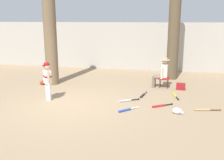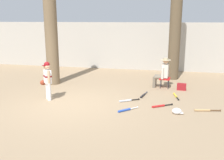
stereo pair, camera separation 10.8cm
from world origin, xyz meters
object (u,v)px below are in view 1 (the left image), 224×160
Objects in this scene: tree_near_player at (50,30)px; bat_wood_tan at (204,110)px; bat_aluminum_silver at (127,100)px; bat_black_composite at (143,95)px; seated_spectator at (162,72)px; handbag_beside_stool at (181,87)px; batting_helmet_white at (177,111)px; bat_blue_youth at (126,110)px; bat_red_barrel at (160,106)px; folding_stool at (164,79)px; tree_behind_spectator at (174,34)px; bat_yellow_trainer at (175,95)px; young_ballplayer at (47,78)px.

bat_wood_tan is at bearing -20.57° from tree_near_player.
bat_aluminum_silver is 0.92× the size of bat_black_composite.
seated_spectator reaches higher than handbag_beside_stool.
bat_blue_youth is at bearing -176.76° from batting_helmet_white.
bat_red_barrel and bat_black_composite have the same top height.
bat_wood_tan is at bearing -62.43° from seated_spectator.
bat_black_composite is at bearing 126.05° from batting_helmet_white.
seated_spectator is (4.52, 0.30, -1.60)m from tree_near_player.
folding_stool reaches higher than bat_aluminum_silver.
tree_behind_spectator reaches higher than bat_blue_youth.
bat_red_barrel is at bearing -96.28° from tree_behind_spectator.
bat_black_composite is at bearing 77.09° from bat_blue_youth.
handbag_beside_stool is at bearing 84.46° from batting_helmet_white.
tree_near_player is at bearing 152.89° from bat_aluminum_silver.
bat_blue_youth is at bearing -149.56° from bat_red_barrel.
handbag_beside_stool is 0.46× the size of bat_yellow_trainer.
bat_yellow_trainer is at bearing 120.67° from bat_wood_tan.
bat_black_composite is (-0.62, 1.03, -0.00)m from bat_red_barrel.
handbag_beside_stool is 2.34m from bat_wood_tan.
seated_spectator reaches higher than folding_stool.
folding_stool is 0.62× the size of bat_black_composite.
tree_behind_spectator reaches higher than folding_stool.
bat_blue_youth is 1.75× the size of batting_helmet_white.
bat_black_composite is at bearing 120.84° from bat_red_barrel.
handbag_beside_stool is at bearing 0.93° from tree_near_player.
young_ballplayer reaches higher than bat_wood_tan.
tree_behind_spectator is at bearing 70.57° from bat_black_composite.
seated_spectator reaches higher than bat_wood_tan.
bat_black_composite is (-1.92, 1.15, 0.00)m from bat_wood_tan.
batting_helmet_white reaches higher than bat_black_composite.
bat_black_composite is at bearing -140.79° from handbag_beside_stool.
handbag_beside_stool reaches higher than batting_helmet_white.
handbag_beside_stool reaches higher than bat_yellow_trainer.
tree_behind_spectator is 2.22m from seated_spectator.
tree_behind_spectator is 7.63× the size of bat_aluminum_silver.
batting_helmet_white is at bearing -80.33° from seated_spectator.
batting_helmet_white is at bearing 3.24° from bat_blue_youth.
young_ballplayer is 2.98× the size of folding_stool.
young_ballplayer is at bearing 168.58° from bat_blue_youth.
tree_behind_spectator reaches higher than handbag_beside_stool.
bat_aluminum_silver is (-1.20, -2.04, -0.33)m from folding_stool.
bat_wood_tan is 2.41× the size of batting_helmet_white.
tree_behind_spectator reaches higher than batting_helmet_white.
handbag_beside_stool is 2.28m from bat_red_barrel.
bat_blue_youth is (3.53, -2.65, -2.21)m from tree_near_player.
bat_yellow_trainer is at bearing 67.29° from bat_red_barrel.
seated_spectator is 2.96m from batting_helmet_white.
handbag_beside_stool is (0.65, -0.20, -0.23)m from folding_stool.
tree_behind_spectator is 5.99m from young_ballplayer.
folding_stool is 0.68× the size of bat_red_barrel.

